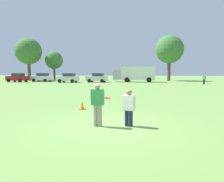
% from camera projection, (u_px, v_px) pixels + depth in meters
% --- Properties ---
extents(ground_plane, '(199.97, 199.97, 0.00)m').
position_uv_depth(ground_plane, '(108.00, 125.00, 8.33)').
color(ground_plane, '#6B9347').
extents(player_thrower, '(0.50, 0.33, 1.70)m').
position_uv_depth(player_thrower, '(98.00, 102.00, 8.12)').
color(player_thrower, gray).
rests_on(player_thrower, ground).
extents(player_defender, '(0.51, 0.39, 1.46)m').
position_uv_depth(player_defender, '(129.00, 106.00, 8.13)').
color(player_defender, '#1E234C').
rests_on(player_defender, ground).
extents(frisbee, '(0.27, 0.27, 0.05)m').
position_uv_depth(frisbee, '(108.00, 98.00, 7.99)').
color(frisbee, '#E54C33').
extents(traffic_cone, '(0.32, 0.32, 0.48)m').
position_uv_depth(traffic_cone, '(82.00, 105.00, 11.84)').
color(traffic_cone, '#D8590C').
rests_on(traffic_cone, ground).
extents(parked_car_near_left, '(4.33, 2.47, 1.82)m').
position_uv_depth(parked_car_near_left, '(17.00, 78.00, 42.63)').
color(parked_car_near_left, maroon).
rests_on(parked_car_near_left, ground).
extents(parked_car_mid_left, '(4.33, 2.47, 1.82)m').
position_uv_depth(parked_car_mid_left, '(42.00, 77.00, 43.84)').
color(parked_car_mid_left, silver).
rests_on(parked_car_mid_left, ground).
extents(parked_car_center, '(4.33, 2.47, 1.82)m').
position_uv_depth(parked_car_center, '(68.00, 78.00, 40.70)').
color(parked_car_center, silver).
rests_on(parked_car_center, ground).
extents(parked_car_mid_right, '(4.33, 2.47, 1.82)m').
position_uv_depth(parked_car_mid_right, '(97.00, 78.00, 41.49)').
color(parked_car_mid_right, silver).
rests_on(parked_car_mid_right, ground).
extents(box_truck, '(8.66, 3.43, 3.18)m').
position_uv_depth(box_truck, '(135.00, 73.00, 42.90)').
color(box_truck, white).
rests_on(box_truck, ground).
extents(bystander_sideline_watcher, '(0.46, 0.51, 1.61)m').
position_uv_depth(bystander_sideline_watcher, '(204.00, 79.00, 35.22)').
color(bystander_sideline_watcher, black).
rests_on(bystander_sideline_watcher, ground).
extents(tree_west_maple, '(6.16, 6.16, 10.01)m').
position_uv_depth(tree_west_maple, '(28.00, 51.00, 49.14)').
color(tree_west_maple, brown).
rests_on(tree_west_maple, ground).
extents(tree_center_elm, '(4.39, 4.39, 7.14)m').
position_uv_depth(tree_center_elm, '(54.00, 60.00, 51.83)').
color(tree_center_elm, brown).
rests_on(tree_center_elm, ground).
extents(tree_east_birch, '(6.47, 6.47, 10.51)m').
position_uv_depth(tree_east_birch, '(169.00, 50.00, 48.21)').
color(tree_east_birch, brown).
rests_on(tree_east_birch, ground).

